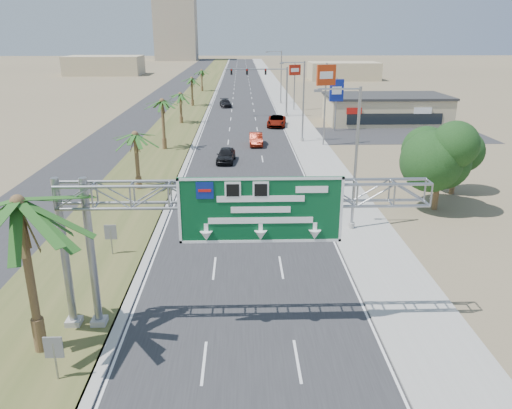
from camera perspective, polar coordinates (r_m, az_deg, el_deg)
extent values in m
cube|color=#28282B|center=(121.67, -1.59, 12.81)|extent=(12.00, 300.00, 0.02)
cube|color=#9E9B93|center=(121.98, 2.51, 12.83)|extent=(4.00, 300.00, 0.10)
cube|color=#455023|center=(122.05, -6.41, 12.74)|extent=(7.00, 300.00, 0.12)
cube|color=#28282B|center=(122.81, -9.74, 12.61)|extent=(8.00, 300.00, 0.02)
cylinder|color=gray|center=(24.06, -18.27, -5.58)|extent=(0.36, 0.36, 7.40)
cylinder|color=gray|center=(24.43, -20.98, -5.52)|extent=(0.36, 0.36, 7.40)
cube|color=#9E9B93|center=(25.66, -17.45, -12.71)|extent=(0.70, 0.70, 0.40)
cube|color=#9E9B93|center=(26.01, -20.06, -12.56)|extent=(0.70, 0.70, 0.40)
cube|color=#074722|center=(21.75, 0.53, -0.65)|extent=(7.20, 0.12, 3.00)
cube|color=navy|center=(21.41, -5.88, 1.61)|extent=(0.75, 0.03, 0.75)
cone|color=white|center=(22.09, 0.53, -3.53)|extent=(0.56, 0.56, 0.45)
cylinder|color=brown|center=(23.12, -24.37, -7.96)|extent=(0.36, 0.36, 7.00)
cylinder|color=brown|center=(24.37, -23.50, -13.56)|extent=(0.54, 0.54, 1.68)
cylinder|color=brown|center=(45.23, -13.42, 4.70)|extent=(0.36, 0.36, 5.00)
cylinder|color=brown|center=(45.72, -13.24, 2.39)|extent=(0.54, 0.54, 1.20)
cylinder|color=brown|center=(60.55, -10.53, 8.85)|extent=(0.36, 0.36, 5.80)
cylinder|color=brown|center=(60.97, -10.41, 6.82)|extent=(0.54, 0.54, 1.39)
cylinder|color=brown|center=(78.27, -8.58, 10.75)|extent=(0.36, 0.36, 4.50)
cylinder|color=brown|center=(78.53, -8.52, 9.51)|extent=(0.54, 0.54, 1.08)
cylinder|color=brown|center=(96.97, -7.31, 12.59)|extent=(0.36, 0.36, 5.20)
cylinder|color=brown|center=(97.21, -7.26, 11.44)|extent=(0.54, 0.54, 1.25)
cylinder|color=brown|center=(121.78, -6.21, 13.84)|extent=(0.36, 0.36, 4.80)
cylinder|color=brown|center=(121.95, -6.18, 12.99)|extent=(0.54, 0.54, 1.15)
cylinder|color=gray|center=(34.86, 11.34, 4.87)|extent=(0.20, 0.20, 10.00)
cylinder|color=gray|center=(33.73, 9.50, 12.90)|extent=(2.80, 0.12, 0.12)
cube|color=slate|center=(33.51, 7.08, 12.80)|extent=(0.50, 0.22, 0.18)
cylinder|color=#9E9B93|center=(36.30, 10.85, -2.41)|extent=(0.44, 0.44, 0.50)
cylinder|color=gray|center=(63.96, 5.43, 11.52)|extent=(0.20, 0.20, 10.00)
cylinder|color=gray|center=(63.36, 4.27, 15.89)|extent=(2.80, 0.12, 0.12)
cube|color=slate|center=(63.24, 2.95, 15.82)|extent=(0.50, 0.22, 0.18)
cylinder|color=#9E9B93|center=(64.76, 5.30, 7.35)|extent=(0.44, 0.44, 0.50)
cylinder|color=gray|center=(99.59, 2.89, 14.27)|extent=(0.20, 0.20, 10.00)
cylinder|color=gray|center=(99.20, 2.09, 17.07)|extent=(2.80, 0.12, 0.12)
cube|color=slate|center=(99.13, 1.25, 17.02)|extent=(0.50, 0.22, 0.18)
cylinder|color=#9E9B93|center=(100.10, 2.84, 11.56)|extent=(0.44, 0.44, 0.50)
cylinder|color=gray|center=(83.80, 3.53, 12.67)|extent=(0.28, 0.28, 8.00)
cylinder|color=gray|center=(83.16, 0.03, 15.21)|extent=(10.00, 0.18, 0.18)
cube|color=black|center=(83.05, 1.10, 14.93)|extent=(0.32, 0.18, 0.95)
cube|color=black|center=(82.96, -1.04, 14.92)|extent=(0.32, 0.18, 0.95)
cube|color=black|center=(82.97, -2.82, 14.90)|extent=(0.32, 0.18, 0.95)
sphere|color=red|center=(82.91, 1.11, 15.13)|extent=(0.22, 0.22, 0.22)
imported|color=black|center=(83.52, 3.58, 14.71)|extent=(0.16, 0.16, 0.60)
cylinder|color=#9E9B93|center=(84.29, 3.48, 10.17)|extent=(0.56, 0.56, 0.60)
cube|color=tan|center=(80.90, 14.57, 10.44)|extent=(18.00, 10.00, 4.00)
cylinder|color=brown|center=(41.58, 19.99, 2.01)|extent=(0.44, 0.44, 3.90)
sphere|color=black|center=(40.94, 20.40, 5.49)|extent=(4.50, 4.50, 4.50)
cylinder|color=brown|center=(46.34, 21.67, 3.11)|extent=(0.44, 0.44, 3.30)
sphere|color=black|center=(45.84, 22.00, 5.75)|extent=(3.50, 3.50, 3.50)
cylinder|color=gray|center=(22.31, -21.91, -16.40)|extent=(0.08, 0.08, 1.80)
cube|color=slate|center=(21.93, -22.14, -14.89)|extent=(0.75, 0.06, 0.95)
cylinder|color=gray|center=(32.55, -16.18, -4.19)|extent=(0.08, 0.08, 1.80)
cube|color=slate|center=(32.29, -16.30, -3.05)|extent=(0.75, 0.06, 0.95)
cube|color=tan|center=(262.88, -9.18, 19.79)|extent=(20.00, 16.00, 35.00)
cube|color=tan|center=(176.98, -16.92, 14.97)|extent=(24.00, 14.00, 6.00)
cube|color=tan|center=(154.33, 9.96, 14.80)|extent=(20.00, 12.00, 5.00)
imported|color=black|center=(54.15, -3.46, 5.64)|extent=(2.21, 4.69, 1.55)
imported|color=#651509|center=(62.43, -0.01, 7.47)|extent=(1.63, 4.60, 1.51)
imported|color=gray|center=(75.41, 2.37, 9.51)|extent=(3.31, 6.02, 1.60)
imported|color=black|center=(95.78, -3.51, 11.48)|extent=(2.53, 4.98, 1.39)
cylinder|color=gray|center=(62.04, 7.88, 11.16)|extent=(0.20, 0.20, 9.92)
cube|color=#BD330F|center=(61.66, 8.03, 14.44)|extent=(2.38, 1.00, 2.40)
cube|color=white|center=(61.49, 8.06, 14.43)|extent=(1.62, 0.53, 0.84)
cylinder|color=gray|center=(72.17, 9.11, 11.19)|extent=(0.20, 0.20, 7.39)
cube|color=navy|center=(71.93, 9.20, 12.76)|extent=(2.02, 0.68, 3.00)
cube|color=white|center=(71.75, 9.22, 12.74)|extent=(1.38, 0.31, 1.05)
cylinder|color=gray|center=(91.41, 4.41, 13.23)|extent=(0.20, 0.20, 8.14)
cube|color=#AB1D0D|center=(91.15, 4.46, 15.08)|extent=(2.15, 1.11, 1.80)
cube|color=white|center=(90.97, 4.47, 15.07)|extent=(1.44, 0.62, 0.63)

